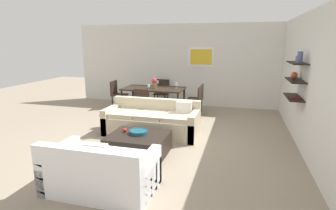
% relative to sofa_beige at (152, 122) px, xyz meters
% --- Properties ---
extents(ground_plane, '(18.00, 18.00, 0.00)m').
position_rel_sofa_beige_xyz_m(ground_plane, '(0.14, -0.34, -0.29)').
color(ground_plane, gray).
extents(back_wall_unit, '(8.40, 0.09, 2.70)m').
position_rel_sofa_beige_xyz_m(back_wall_unit, '(0.44, 3.19, 1.06)').
color(back_wall_unit, silver).
rests_on(back_wall_unit, ground).
extents(right_wall_shelf_unit, '(0.34, 8.20, 2.70)m').
position_rel_sofa_beige_xyz_m(right_wall_shelf_unit, '(3.17, 0.26, 1.06)').
color(right_wall_shelf_unit, silver).
rests_on(right_wall_shelf_unit, ground).
extents(sofa_beige, '(2.16, 0.90, 0.78)m').
position_rel_sofa_beige_xyz_m(sofa_beige, '(0.00, 0.00, 0.00)').
color(sofa_beige, beige).
rests_on(sofa_beige, ground).
extents(loveseat_white, '(1.54, 0.90, 0.78)m').
position_rel_sofa_beige_xyz_m(loveseat_white, '(0.07, -2.55, 0.00)').
color(loveseat_white, white).
rests_on(loveseat_white, ground).
extents(coffee_table, '(1.11, 0.90, 0.38)m').
position_rel_sofa_beige_xyz_m(coffee_table, '(0.11, -1.17, -0.10)').
color(coffee_table, black).
rests_on(coffee_table, ground).
extents(decorative_bowl, '(0.36, 0.36, 0.07)m').
position_rel_sofa_beige_xyz_m(decorative_bowl, '(0.08, -1.09, 0.12)').
color(decorative_bowl, navy).
rests_on(decorative_bowl, coffee_table).
extents(apple_on_coffee_table, '(0.08, 0.08, 0.08)m').
position_rel_sofa_beige_xyz_m(apple_on_coffee_table, '(-0.21, -1.09, 0.13)').
color(apple_on_coffee_table, red).
rests_on(apple_on_coffee_table, coffee_table).
extents(dining_table, '(1.84, 0.98, 0.75)m').
position_rel_sofa_beige_xyz_m(dining_table, '(-0.61, 1.93, 0.39)').
color(dining_table, black).
rests_on(dining_table, ground).
extents(dining_chair_left_far, '(0.44, 0.44, 0.88)m').
position_rel_sofa_beige_xyz_m(dining_chair_left_far, '(-1.94, 2.15, 0.21)').
color(dining_chair_left_far, black).
rests_on(dining_chair_left_far, ground).
extents(dining_chair_foot, '(0.44, 0.44, 0.88)m').
position_rel_sofa_beige_xyz_m(dining_chair_foot, '(-0.61, 1.03, 0.21)').
color(dining_chair_foot, black).
rests_on(dining_chair_foot, ground).
extents(dining_chair_right_far, '(0.44, 0.44, 0.88)m').
position_rel_sofa_beige_xyz_m(dining_chair_right_far, '(0.72, 2.15, 0.21)').
color(dining_chair_right_far, black).
rests_on(dining_chair_right_far, ground).
extents(dining_chair_head, '(0.44, 0.44, 0.88)m').
position_rel_sofa_beige_xyz_m(dining_chair_head, '(-0.61, 2.82, 0.21)').
color(dining_chair_head, black).
rests_on(dining_chair_head, ground).
extents(dining_chair_right_near, '(0.44, 0.44, 0.88)m').
position_rel_sofa_beige_xyz_m(dining_chair_right_near, '(0.72, 1.71, 0.21)').
color(dining_chair_right_near, black).
rests_on(dining_chair_right_near, ground).
extents(wine_glass_foot, '(0.07, 0.07, 0.18)m').
position_rel_sofa_beige_xyz_m(wine_glass_foot, '(-0.61, 1.50, 0.59)').
color(wine_glass_foot, silver).
rests_on(wine_glass_foot, dining_table).
extents(wine_glass_right_far, '(0.08, 0.08, 0.17)m').
position_rel_sofa_beige_xyz_m(wine_glass_right_far, '(0.07, 2.05, 0.57)').
color(wine_glass_right_far, silver).
rests_on(wine_glass_right_far, dining_table).
extents(wine_glass_head, '(0.07, 0.07, 0.17)m').
position_rel_sofa_beige_xyz_m(wine_glass_head, '(-0.61, 2.36, 0.57)').
color(wine_glass_head, silver).
rests_on(wine_glass_head, dining_table).
extents(centerpiece_vase, '(0.16, 0.16, 0.31)m').
position_rel_sofa_beige_xyz_m(centerpiece_vase, '(-0.57, 1.90, 0.63)').
color(centerpiece_vase, olive).
rests_on(centerpiece_vase, dining_table).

